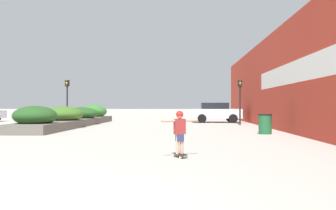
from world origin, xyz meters
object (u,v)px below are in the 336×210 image
at_px(skateboarder, 180,128).
at_px(trash_bin, 265,124).
at_px(car_center_right, 216,112).
at_px(traffic_light_right, 240,94).
at_px(traffic_light_left, 67,94).
at_px(skateboard, 180,155).

xyz_separation_m(skateboarder, trash_bin, (3.93, 8.16, -0.29)).
xyz_separation_m(car_center_right, traffic_light_right, (1.34, -3.77, 1.32)).
bearing_deg(car_center_right, trash_bin, 6.10).
height_order(traffic_light_left, traffic_light_right, traffic_light_left).
relative_size(skateboarder, traffic_light_right, 0.36).
bearing_deg(traffic_light_right, trash_bin, -90.36).
bearing_deg(car_center_right, traffic_light_right, 19.57).
bearing_deg(skateboard, skateboarder, 153.67).
distance_m(trash_bin, traffic_light_right, 8.45).
bearing_deg(skateboarder, traffic_light_right, 50.04).
height_order(skateboarder, car_center_right, car_center_right).
distance_m(skateboard, car_center_right, 20.39).
height_order(car_center_right, traffic_light_left, traffic_light_left).
height_order(trash_bin, traffic_light_right, traffic_light_right).
relative_size(trash_bin, car_center_right, 0.24).
bearing_deg(skateboarder, car_center_right, 56.22).
height_order(skateboard, traffic_light_left, traffic_light_left).
bearing_deg(traffic_light_left, car_center_right, 15.76).
xyz_separation_m(skateboard, trash_bin, (3.93, 8.16, 0.40)).
distance_m(skateboarder, traffic_light_left, 19.09).
bearing_deg(skateboard, trash_bin, 37.93).
distance_m(trash_bin, traffic_light_left, 15.31).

